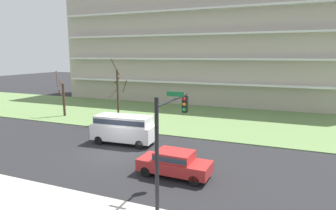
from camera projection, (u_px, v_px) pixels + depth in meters
The scene contains 9 objects.
ground at pixel (113, 154), 21.34m from camera, with size 160.00×160.00×0.00m, color #232326.
sidewalk_curb_near at pixel (23, 204), 14.02m from camera, with size 80.00×4.00×0.15m, color #ADA89E.
grass_lawn_strip at pixel (177, 116), 34.13m from camera, with size 80.00×16.00×0.08m, color #66844C.
apartment_building at pixel (207, 48), 44.98m from camera, with size 44.77×11.85×16.74m.
tree_far_left at pixel (63, 97), 33.87m from camera, with size 1.23×1.08×5.42m.
tree_left at pixel (118, 94), 30.30m from camera, with size 1.91×1.71×6.90m.
sedan_red_near_left at pixel (174, 162), 17.29m from camera, with size 4.47×1.97×1.57m.
van_white_center_left at pixel (124, 127), 23.58m from camera, with size 5.30×2.29×2.36m.
traffic_signal_mast at pixel (169, 130), 13.57m from camera, with size 0.90×4.17×5.53m.
Camera 1 is at (11.41, -17.39, 7.28)m, focal length 30.66 mm.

